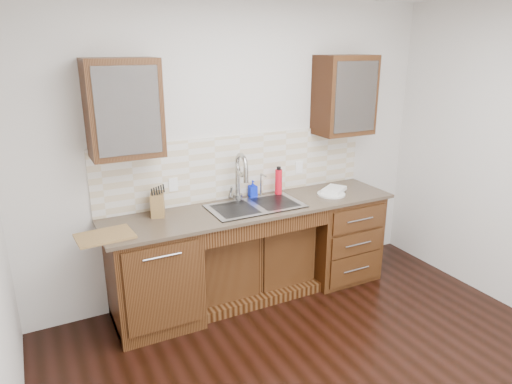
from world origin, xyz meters
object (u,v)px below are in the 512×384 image
plate (331,194)px  cutting_board (105,236)px  knife_block (158,204)px  soap_bottle (253,189)px  water_bottle (279,182)px

plate → cutting_board: bearing=-178.5°
plate → knife_block: 1.65m
soap_bottle → water_bottle: 0.26m
soap_bottle → plate: size_ratio=0.60×
soap_bottle → knife_block: bearing=-171.8°
plate → cutting_board: 2.12m
water_bottle → cutting_board: 1.70m
cutting_board → water_bottle: bearing=9.9°
plate → knife_block: (-1.64, 0.22, 0.09)m
knife_block → cutting_board: (-0.49, -0.28, -0.09)m
knife_block → cutting_board: bearing=-132.2°
water_bottle → cutting_board: size_ratio=0.61×
cutting_board → knife_block: bearing=29.7°
water_bottle → knife_block: size_ratio=1.27×
knife_block → cutting_board: 0.57m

